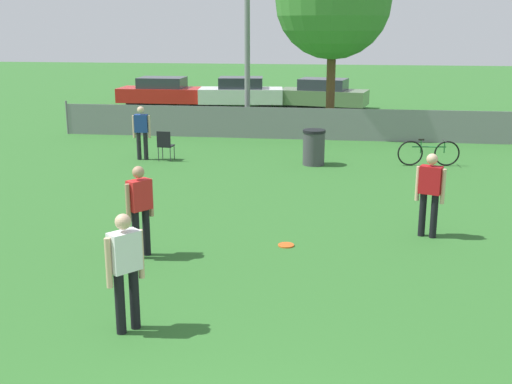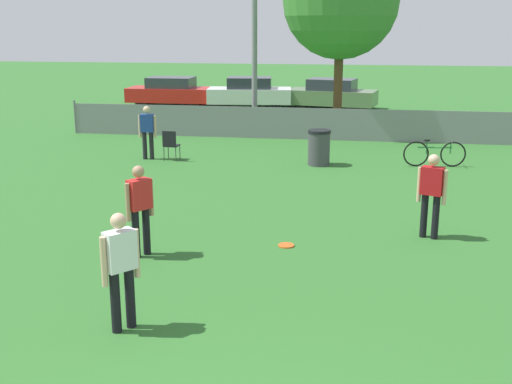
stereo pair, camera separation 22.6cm
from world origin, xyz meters
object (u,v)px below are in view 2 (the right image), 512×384
tree_near_pole (341,1)px  player_defender_red (432,190)px  frisbee_disc (286,245)px  trash_bin (319,147)px  parked_car_olive (332,94)px  player_thrower_red (140,205)px  player_receiver_white (121,264)px  folding_chair_sideline (171,143)px  spectator_in_blue (147,129)px  parked_car_red (171,92)px  bicycle_sideline (435,154)px  parked_car_white (250,93)px

tree_near_pole → player_defender_red: (2.18, -11.74, -3.77)m
frisbee_disc → tree_near_pole: bearing=88.1°
frisbee_disc → trash_bin: 7.03m
parked_car_olive → player_thrower_red: bearing=-85.4°
player_receiver_white → folding_chair_sideline: size_ratio=1.81×
spectator_in_blue → parked_car_olive: bearing=-114.5°
player_defender_red → folding_chair_sideline: size_ratio=1.81×
spectator_in_blue → parked_car_red: (-2.98, 12.59, -0.23)m
frisbee_disc → trash_bin: bearing=88.9°
player_receiver_white → frisbee_disc: player_receiver_white is taller
tree_near_pole → player_receiver_white: 16.81m
folding_chair_sideline → parked_car_red: size_ratio=0.21×
player_receiver_white → player_thrower_red: 2.80m
tree_near_pole → player_receiver_white: tree_near_pole is taller
frisbee_disc → parked_car_red: bearing=112.0°
bicycle_sideline → player_thrower_red: bearing=-131.1°
player_receiver_white → spectator_in_blue: (-3.18, 10.63, -0.02)m
trash_bin → parked_car_white: parked_car_white is taller
frisbee_disc → bicycle_sideline: bicycle_sideline is taller
player_thrower_red → trash_bin: 8.32m
tree_near_pole → parked_car_olive: (-0.52, 7.09, -4.03)m
frisbee_disc → parked_car_red: parked_car_red is taller
folding_chair_sideline → trash_bin: size_ratio=0.88×
tree_near_pole → bicycle_sideline: size_ratio=3.86×
player_defender_red → parked_car_olive: bearing=119.7°
folding_chair_sideline → trash_bin: bearing=-176.0°
tree_near_pole → player_thrower_red: size_ratio=4.20×
player_receiver_white → bicycle_sideline: size_ratio=0.92×
tree_near_pole → player_thrower_red: 14.33m
bicycle_sideline → trash_bin: size_ratio=1.73×
player_thrower_red → spectator_in_blue: bearing=53.5°
player_thrower_red → parked_car_white: size_ratio=0.39×
tree_near_pole → frisbee_disc: bearing=-91.9°
folding_chair_sideline → parked_car_red: (-3.70, 12.65, 0.16)m
bicycle_sideline → frisbee_disc: bearing=-120.6°
folding_chair_sideline → parked_car_olive: (4.13, 12.76, 0.16)m
bicycle_sideline → parked_car_white: size_ratio=0.42×
player_receiver_white → frisbee_disc: 4.11m
spectator_in_blue → parked_car_red: 12.94m
player_thrower_red → spectator_in_blue: 8.30m
tree_near_pole → bicycle_sideline: bearing=-61.0°
bicycle_sideline → parked_car_red: 16.70m
frisbee_disc → bicycle_sideline: bearing=65.3°
bicycle_sideline → parked_car_white: parked_car_white is taller
player_receiver_white → parked_car_olive: (1.67, 23.33, -0.26)m
folding_chair_sideline → parked_car_olive: 13.42m
player_thrower_red → parked_car_red: bearing=51.0°
frisbee_disc → parked_car_olive: (-0.09, 19.73, 0.65)m
player_thrower_red → parked_car_red: 21.22m
player_receiver_white → folding_chair_sideline: player_receiver_white is taller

